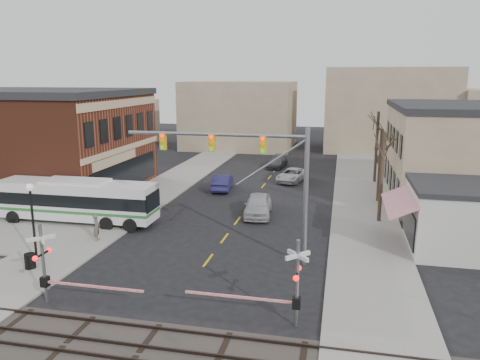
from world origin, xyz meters
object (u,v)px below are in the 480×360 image
pedestrian_far (98,207)px  street_lamp (32,207)px  traffic_signal_mast (255,165)px  rr_crossing_west (51,265)px  rr_crossing_east (287,284)px  car_c (292,175)px  car_d (277,162)px  trash_bin (30,261)px  transit_bus (77,200)px  car_b (222,182)px  pedestrian_near (97,227)px  car_a (258,205)px

pedestrian_far → street_lamp: bearing=-112.9°
traffic_signal_mast → rr_crossing_west: size_ratio=1.93×
street_lamp → rr_crossing_east: bearing=-14.4°
rr_crossing_west → car_c: rr_crossing_west is taller
rr_crossing_east → car_c: size_ratio=1.16×
car_d → pedestrian_far: (-10.68, -23.59, 0.26)m
trash_bin → traffic_signal_mast: bearing=19.0°
transit_bus → rr_crossing_west: 13.25m
traffic_signal_mast → street_lamp: size_ratio=2.31×
car_b → pedestrian_far: (-7.10, -11.02, 0.16)m
rr_crossing_west → pedestrian_near: (-2.33, 8.34, -0.97)m
street_lamp → pedestrian_far: size_ratio=2.89×
rr_crossing_west → traffic_signal_mast: bearing=41.4°
rr_crossing_west → car_d: (5.74, 36.83, -1.30)m
pedestrian_near → pedestrian_far: pedestrian_near is taller
traffic_signal_mast → rr_crossing_west: (-8.48, -7.48, -3.81)m
rr_crossing_west → car_d: size_ratio=1.21×
rr_crossing_east → pedestrian_far: 20.66m
traffic_signal_mast → rr_crossing_east: (2.75, -7.08, -3.81)m
pedestrian_near → rr_crossing_west: bearing=-178.3°
transit_bus → pedestrian_near: size_ratio=6.90×
street_lamp → car_b: bearing=72.7°
car_d → rr_crossing_east: bearing=-74.9°
car_a → car_c: bearing=78.5°
car_c → car_d: 7.81m
car_c → transit_bus: bearing=-116.2°
car_b → transit_bus: bearing=50.0°
pedestrian_near → car_a: bearing=-62.6°
street_lamp → pedestrian_near: 4.99m
pedestrian_near → pedestrian_far: 5.54m
trash_bin → pedestrian_near: 5.25m
rr_crossing_west → car_d: bearing=81.1°
transit_bus → rr_crossing_east: bearing=-33.8°
transit_bus → car_c: 22.64m
trash_bin → car_a: size_ratio=0.17×
car_a → car_c: (1.30, 12.89, -0.18)m
car_c → pedestrian_near: (-10.67, -21.12, 0.33)m
rr_crossing_east → car_b: rr_crossing_east is taller
car_a → rr_crossing_east: bearing=-81.2°
traffic_signal_mast → pedestrian_far: size_ratio=6.66×
transit_bus → car_b: 14.80m
transit_bus → street_lamp: size_ratio=2.60×
trash_bin → pedestrian_far: 10.03m
street_lamp → car_d: street_lamp is taller
car_a → car_b: bearing=116.6°
traffic_signal_mast → car_d: 29.91m
rr_crossing_east → street_lamp: street_lamp is taller
transit_bus → rr_crossing_east: rr_crossing_east is taller
transit_bus → rr_crossing_west: (5.88, -11.88, 0.20)m
trash_bin → car_a: bearing=51.0°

